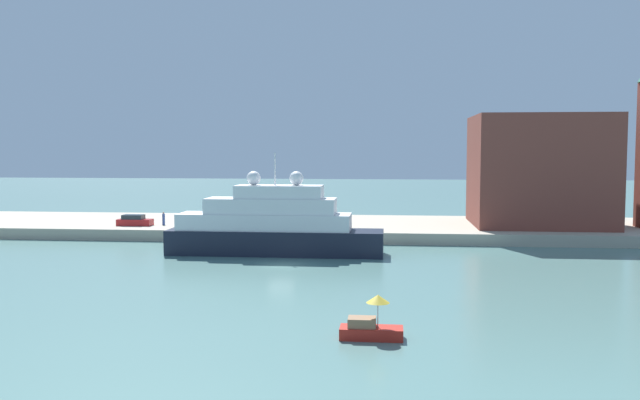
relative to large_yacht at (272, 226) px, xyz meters
name	(u,v)px	position (x,y,z in m)	size (l,w,h in m)	color
ground	(281,266)	(2.20, -7.43, -3.08)	(400.00, 400.00, 0.00)	slate
quay_dock	(313,227)	(2.20, 19.88, -2.36)	(110.00, 22.62, 1.44)	#ADA38E
large_yacht	(272,226)	(0.00, 0.00, 0.00)	(23.76, 4.98, 11.20)	black
small_motorboat	(371,326)	(11.83, -32.37, -2.26)	(3.85, 1.55, 2.73)	#B22319
harbor_building	(539,170)	(32.65, 19.81, 5.69)	(17.34, 15.57, 14.66)	brown
parked_car	(135,221)	(-21.00, 13.37, -1.01)	(4.56, 1.84, 1.44)	#B21E1E
person_figure	(164,219)	(-17.39, 14.49, -0.82)	(0.36, 0.36, 1.76)	#334C8C
mooring_bollard	(302,228)	(2.00, 9.90, -1.28)	(0.49, 0.49, 0.71)	black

